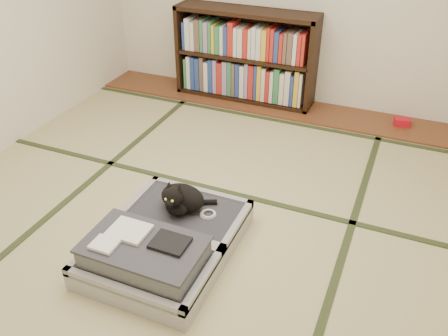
% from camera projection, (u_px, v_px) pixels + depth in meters
% --- Properties ---
extents(floor, '(4.50, 4.50, 0.00)m').
position_uv_depth(floor, '(198.00, 221.00, 3.32)').
color(floor, tan).
rests_on(floor, ground).
extents(wood_strip, '(4.00, 0.50, 0.02)m').
position_uv_depth(wood_strip, '(282.00, 107.00, 4.86)').
color(wood_strip, brown).
rests_on(wood_strip, ground).
extents(red_item, '(0.16, 0.12, 0.07)m').
position_uv_depth(red_item, '(402.00, 122.00, 4.48)').
color(red_item, red).
rests_on(red_item, wood_strip).
extents(room_shell, '(4.50, 4.50, 4.50)m').
position_uv_depth(room_shell, '(190.00, 8.00, 2.53)').
color(room_shell, white).
rests_on(room_shell, ground).
extents(tatami_borders, '(4.00, 4.50, 0.01)m').
position_uv_depth(tatami_borders, '(225.00, 184.00, 3.70)').
color(tatami_borders, '#2D381E').
rests_on(tatami_borders, ground).
extents(bookcase, '(1.44, 0.33, 0.93)m').
position_uv_depth(bookcase, '(245.00, 58.00, 4.82)').
color(bookcase, black).
rests_on(bookcase, wood_strip).
extents(suitcase, '(0.78, 1.05, 0.31)m').
position_uv_depth(suitcase, '(163.00, 244.00, 2.96)').
color(suitcase, '#A0A0A5').
rests_on(suitcase, floor).
extents(cat, '(0.35, 0.35, 0.28)m').
position_uv_depth(cat, '(181.00, 199.00, 3.11)').
color(cat, black).
rests_on(cat, suitcase).
extents(cable_coil, '(0.11, 0.11, 0.03)m').
position_uv_depth(cable_coil, '(208.00, 214.00, 3.13)').
color(cable_coil, white).
rests_on(cable_coil, suitcase).
extents(hanger, '(0.43, 0.30, 0.01)m').
position_uv_depth(hanger, '(179.00, 221.00, 3.30)').
color(hanger, black).
rests_on(hanger, floor).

